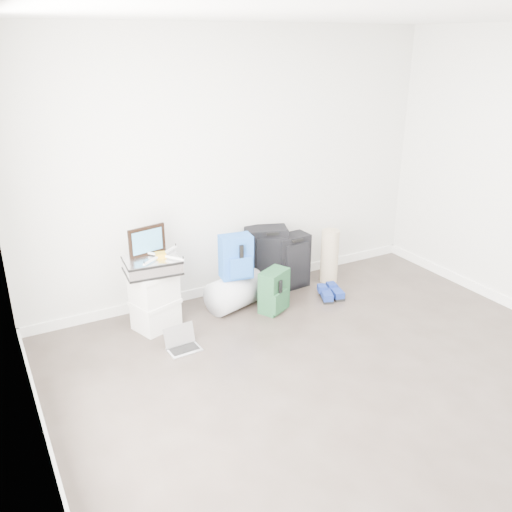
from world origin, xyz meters
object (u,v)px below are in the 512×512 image
boxes_stack (155,300)px  laptop (182,343)px  briefcase (152,265)px  duffel_bag (235,292)px  carry_on (291,261)px  large_suitcase (266,259)px

boxes_stack → laptop: boxes_stack is taller
briefcase → boxes_stack: bearing=0.0°
boxes_stack → duffel_bag: size_ratio=1.00×
duffel_bag → laptop: duffel_bag is taller
duffel_bag → laptop: (-0.77, -0.48, -0.13)m
duffel_bag → boxes_stack: bearing=163.6°
laptop → boxes_stack: bearing=95.6°
boxes_stack → laptop: bearing=-100.0°
duffel_bag → carry_on: 0.79m
boxes_stack → briefcase: (0.00, 0.00, 0.35)m
carry_on → briefcase: bearing=-178.2°
boxes_stack → laptop: (0.07, -0.48, -0.24)m
carry_on → duffel_bag: bearing=-172.5°
boxes_stack → carry_on: bearing=-13.1°
large_suitcase → carry_on: size_ratio=1.16×
boxes_stack → large_suitcase: bearing=-7.7°
briefcase → large_suitcase: size_ratio=0.70×
briefcase → large_suitcase: briefcase is taller
boxes_stack → laptop: size_ratio=1.95×
large_suitcase → laptop: (-1.27, -0.74, -0.30)m
duffel_bag → carry_on: carry_on is taller
large_suitcase → duffel_bag: bearing=-132.6°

